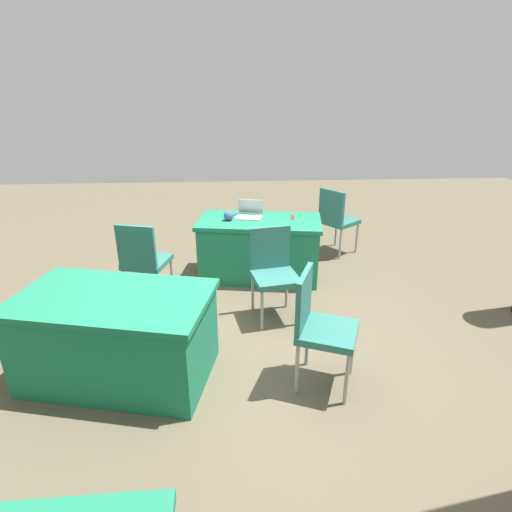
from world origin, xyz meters
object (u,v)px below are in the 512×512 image
(chair_tucked_left, at_px, (144,258))
(scissors_red, at_px, (293,217))
(table_mid_left, at_px, (118,336))
(yarn_ball, at_px, (229,216))
(table_foreground, at_px, (259,248))
(chair_aisle, at_px, (273,268))
(laptop_silver, at_px, (249,214))
(chair_near_front, at_px, (336,217))
(chair_tucked_right, at_px, (319,322))

(chair_tucked_left, distance_m, scissors_red, 1.89)
(scissors_red, bearing_deg, chair_tucked_left, -58.23)
(table_mid_left, relative_size, yarn_ball, 14.27)
(yarn_ball, bearing_deg, table_foreground, -179.98)
(chair_aisle, distance_m, laptop_silver, 1.16)
(table_foreground, relative_size, chair_near_front, 1.68)
(chair_near_front, bearing_deg, laptop_silver, -103.29)
(table_mid_left, xyz_separation_m, scissors_red, (-1.72, -1.97, 0.38))
(chair_tucked_left, height_order, scissors_red, chair_tucked_left)
(chair_tucked_right, height_order, yarn_ball, chair_tucked_right)
(table_foreground, relative_size, chair_tucked_right, 1.65)
(table_mid_left, bearing_deg, yarn_ball, -115.85)
(table_foreground, height_order, laptop_silver, laptop_silver)
(table_mid_left, relative_size, scissors_red, 9.30)
(chair_near_front, height_order, scissors_red, chair_near_front)
(table_foreground, bearing_deg, yarn_ball, 0.02)
(chair_tucked_left, height_order, yarn_ball, chair_tucked_left)
(chair_near_front, xyz_separation_m, chair_tucked_right, (0.83, 2.77, 0.02))
(chair_tucked_left, distance_m, chair_aisle, 1.41)
(laptop_silver, bearing_deg, yarn_ball, 39.11)
(laptop_silver, bearing_deg, table_foreground, 148.08)
(chair_aisle, distance_m, yarn_ball, 1.12)
(chair_tucked_left, distance_m, yarn_ball, 1.16)
(chair_near_front, relative_size, chair_tucked_left, 0.99)
(chair_tucked_right, relative_size, scissors_red, 5.39)
(chair_tucked_left, height_order, laptop_silver, chair_tucked_left)
(laptop_silver, distance_m, scissors_red, 0.55)
(table_foreground, xyz_separation_m, scissors_red, (-0.42, -0.08, 0.38))
(table_mid_left, distance_m, chair_near_front, 3.55)
(chair_tucked_left, xyz_separation_m, yarn_ball, (-0.92, -0.67, 0.25))
(table_foreground, xyz_separation_m, chair_tucked_left, (1.30, 0.67, 0.18))
(table_mid_left, distance_m, laptop_silver, 2.37)
(scissors_red, bearing_deg, chair_near_front, 138.43)
(table_foreground, xyz_separation_m, table_mid_left, (1.29, 1.89, 0.00))
(table_foreground, bearing_deg, chair_near_front, -148.99)
(scissors_red, bearing_deg, chair_tucked_right, 5.39)
(table_foreground, height_order, chair_tucked_right, chair_tucked_right)
(laptop_silver, bearing_deg, chair_aisle, 113.17)
(chair_aisle, height_order, yarn_ball, chair_aisle)
(chair_near_front, bearing_deg, chair_tucked_right, -53.93)
(chair_tucked_right, distance_m, yarn_ball, 2.21)
(chair_tucked_right, xyz_separation_m, laptop_silver, (0.44, -2.21, 0.22))
(chair_aisle, xyz_separation_m, laptop_silver, (0.19, -1.12, 0.25))
(table_mid_left, bearing_deg, chair_aisle, -146.64)
(chair_tucked_left, relative_size, yarn_ball, 8.17)
(table_mid_left, xyz_separation_m, yarn_ball, (-0.92, -1.89, 0.43))
(table_mid_left, bearing_deg, scissors_red, -131.03)
(table_foreground, xyz_separation_m, chair_near_front, (-1.14, -0.69, 0.17))
(chair_aisle, bearing_deg, table_foreground, -96.62)
(chair_near_front, xyz_separation_m, scissors_red, (0.72, 0.61, 0.21))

